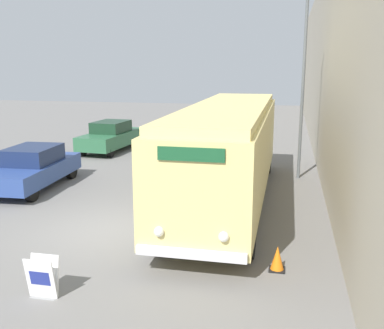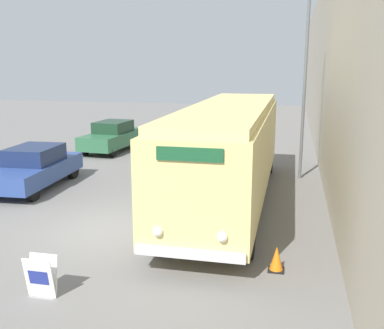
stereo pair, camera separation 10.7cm
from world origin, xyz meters
name	(u,v)px [view 2 (the right image)]	position (x,y,z in m)	size (l,w,h in m)	color
ground_plane	(104,230)	(0.00, 0.00, 0.00)	(80.00, 80.00, 0.00)	slate
building_wall_right	(327,68)	(6.35, 10.00, 4.31)	(0.30, 60.00, 8.62)	#B2A893
vintage_bus	(229,148)	(3.00, 3.39, 1.83)	(2.51, 11.61, 3.23)	black
sign_board	(41,277)	(0.30, -3.68, 0.41)	(0.60, 0.32, 0.86)	gray
streetlamp	(306,61)	(5.36, 7.16, 4.63)	(0.36, 0.36, 7.26)	#595E60
parked_car_near	(34,167)	(-4.28, 3.56, 0.76)	(2.06, 4.62, 1.53)	black
parked_car_mid	(113,136)	(-4.25, 10.98, 0.78)	(2.13, 4.55, 1.56)	black
traffic_cone	(276,259)	(4.78, -1.48, 0.28)	(0.36, 0.36, 0.57)	black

